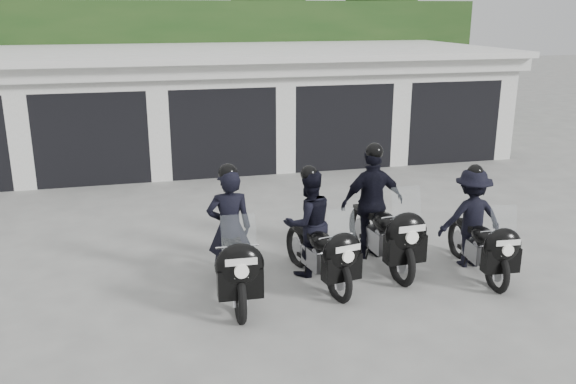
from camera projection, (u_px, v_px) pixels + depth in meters
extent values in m
plane|color=#989994|center=(274.00, 261.00, 10.13)|extent=(80.00, 80.00, 0.00)
cube|color=white|center=(208.00, 103.00, 17.63)|extent=(16.00, 6.00, 2.80)
cube|color=white|center=(207.00, 52.00, 17.02)|extent=(16.40, 6.80, 0.16)
cube|color=white|center=(223.00, 70.00, 14.25)|extent=(16.40, 0.12, 0.40)
cube|color=black|center=(225.00, 172.00, 15.19)|extent=(16.00, 0.06, 0.24)
cube|color=white|center=(20.00, 129.00, 13.90)|extent=(0.50, 0.50, 2.80)
cube|color=black|center=(94.00, 130.00, 15.32)|extent=(2.60, 2.60, 2.20)
cube|color=white|center=(86.00, 78.00, 13.94)|extent=(2.60, 0.50, 0.60)
cube|color=white|center=(158.00, 123.00, 14.62)|extent=(0.50, 0.50, 2.80)
cube|color=black|center=(217.00, 125.00, 16.04)|extent=(2.60, 2.60, 2.20)
cube|color=white|center=(221.00, 75.00, 14.66)|extent=(2.60, 0.50, 0.60)
cube|color=white|center=(284.00, 117.00, 15.34)|extent=(0.50, 0.50, 2.80)
cube|color=black|center=(329.00, 120.00, 16.76)|extent=(2.60, 2.60, 2.20)
cube|color=white|center=(343.00, 72.00, 15.38)|extent=(2.60, 0.50, 0.60)
cube|color=white|center=(398.00, 113.00, 16.06)|extent=(0.50, 0.50, 2.80)
cube|color=black|center=(432.00, 115.00, 17.48)|extent=(2.60, 2.60, 2.20)
cube|color=white|center=(454.00, 69.00, 16.11)|extent=(2.60, 0.50, 0.60)
cube|color=white|center=(502.00, 108.00, 16.78)|extent=(0.50, 0.50, 2.80)
cube|color=#1B3B15|center=(194.00, 65.00, 21.13)|extent=(20.00, 2.00, 4.30)
cylinder|color=black|center=(2.00, 80.00, 21.15)|extent=(0.24, 0.24, 3.30)
cylinder|color=black|center=(269.00, 74.00, 23.36)|extent=(0.24, 0.24, 3.30)
cylinder|color=black|center=(378.00, 71.00, 24.41)|extent=(0.24, 0.24, 3.30)
torus|color=black|center=(240.00, 297.00, 8.15)|extent=(0.14, 0.76, 0.76)
torus|color=black|center=(227.00, 255.00, 9.55)|extent=(0.14, 0.76, 0.76)
cube|color=#A1A1A6|center=(233.00, 269.00, 8.85)|extent=(0.29, 0.58, 0.33)
cube|color=black|center=(233.00, 280.00, 8.88)|extent=(0.14, 1.35, 0.06)
ellipsoid|color=black|center=(234.00, 251.00, 8.58)|extent=(0.36, 0.61, 0.30)
cube|color=black|center=(230.00, 238.00, 8.99)|extent=(0.29, 0.58, 0.10)
ellipsoid|color=black|center=(240.00, 266.00, 7.93)|extent=(0.67, 0.37, 0.62)
cube|color=black|center=(240.00, 282.00, 8.00)|extent=(0.61, 0.25, 0.41)
cube|color=#B2BFC6|center=(239.00, 235.00, 7.84)|extent=(0.46, 0.14, 0.53)
cylinder|color=silver|center=(237.00, 246.00, 8.07)|extent=(0.58, 0.05, 0.03)
cube|color=white|center=(241.00, 262.00, 7.73)|extent=(0.41, 0.03, 0.09)
cube|color=white|center=(241.00, 275.00, 7.82)|extent=(0.19, 0.02, 0.10)
imported|color=black|center=(229.00, 229.00, 8.97)|extent=(0.68, 0.46, 1.82)
sphere|color=black|center=(228.00, 173.00, 8.73)|extent=(0.28, 0.28, 0.28)
torus|color=black|center=(339.00, 280.00, 8.72)|extent=(0.23, 0.71, 0.70)
torus|color=black|center=(297.00, 247.00, 9.92)|extent=(0.23, 0.71, 0.70)
cube|color=#A1A1A6|center=(316.00, 258.00, 9.32)|extent=(0.34, 0.56, 0.31)
cube|color=black|center=(316.00, 267.00, 9.35)|extent=(0.31, 1.24, 0.06)
ellipsoid|color=black|center=(321.00, 241.00, 9.09)|extent=(0.41, 0.60, 0.28)
cube|color=black|center=(309.00, 231.00, 9.44)|extent=(0.34, 0.56, 0.10)
ellipsoid|color=black|center=(342.00, 252.00, 8.53)|extent=(0.65, 0.42, 0.58)
cube|color=black|center=(342.00, 267.00, 8.59)|extent=(0.59, 0.31, 0.38)
cube|color=#B2BFC6|center=(342.00, 226.00, 8.44)|extent=(0.44, 0.19, 0.49)
cylinder|color=silver|center=(336.00, 236.00, 8.64)|extent=(0.53, 0.13, 0.03)
cube|color=white|center=(348.00, 249.00, 8.35)|extent=(0.38, 0.09, 0.09)
cube|color=white|center=(347.00, 259.00, 8.43)|extent=(0.17, 0.05, 0.10)
imported|color=black|center=(308.00, 223.00, 9.42)|extent=(0.92, 0.78, 1.68)
sphere|color=black|center=(309.00, 174.00, 9.19)|extent=(0.26, 0.26, 0.26)
torus|color=black|center=(401.00, 262.00, 9.25)|extent=(0.16, 0.78, 0.78)
torus|color=black|center=(360.00, 229.00, 10.65)|extent=(0.16, 0.78, 0.78)
cube|color=#A1A1A6|center=(379.00, 240.00, 9.95)|extent=(0.31, 0.60, 0.34)
cube|color=black|center=(379.00, 250.00, 9.98)|extent=(0.17, 1.39, 0.06)
ellipsoid|color=black|center=(385.00, 222.00, 9.68)|extent=(0.38, 0.63, 0.31)
cube|color=black|center=(372.00, 212.00, 10.09)|extent=(0.31, 0.60, 0.11)
ellipsoid|color=black|center=(406.00, 233.00, 9.02)|extent=(0.69, 0.39, 0.64)
cube|color=black|center=(405.00, 248.00, 9.10)|extent=(0.63, 0.27, 0.43)
cube|color=#B2BFC6|center=(406.00, 205.00, 8.93)|extent=(0.48, 0.15, 0.54)
cylinder|color=silver|center=(400.00, 216.00, 9.16)|extent=(0.60, 0.07, 0.03)
cube|color=white|center=(412.00, 229.00, 8.82)|extent=(0.43, 0.04, 0.10)
cube|color=white|center=(411.00, 240.00, 8.91)|extent=(0.19, 0.03, 0.11)
imported|color=black|center=(372.00, 203.00, 10.07)|extent=(1.13, 0.69, 1.87)
sphere|color=black|center=(374.00, 152.00, 9.81)|extent=(0.29, 0.29, 0.29)
torus|color=black|center=(497.00, 271.00, 9.02)|extent=(0.15, 0.68, 0.67)
torus|color=black|center=(458.00, 240.00, 10.27)|extent=(0.15, 0.68, 0.67)
cube|color=#A1A1A6|center=(476.00, 250.00, 9.65)|extent=(0.28, 0.52, 0.29)
cube|color=black|center=(476.00, 259.00, 9.67)|extent=(0.16, 1.20, 0.06)
ellipsoid|color=black|center=(482.00, 235.00, 9.41)|extent=(0.34, 0.55, 0.27)
cube|color=black|center=(471.00, 226.00, 9.78)|extent=(0.28, 0.52, 0.09)
ellipsoid|color=black|center=(502.00, 246.00, 8.83)|extent=(0.60, 0.35, 0.55)
cube|color=black|center=(501.00, 260.00, 8.89)|extent=(0.55, 0.24, 0.37)
cube|color=#B2BFC6|center=(504.00, 222.00, 8.75)|extent=(0.41, 0.14, 0.47)
cylinder|color=silver|center=(497.00, 231.00, 8.95)|extent=(0.52, 0.06, 0.03)
cube|color=white|center=(509.00, 243.00, 8.65)|extent=(0.37, 0.04, 0.08)
cube|color=white|center=(506.00, 253.00, 8.72)|extent=(0.17, 0.03, 0.09)
imported|color=black|center=(471.00, 218.00, 9.76)|extent=(1.08, 0.62, 1.62)
sphere|color=black|center=(475.00, 172.00, 9.54)|extent=(0.25, 0.25, 0.25)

